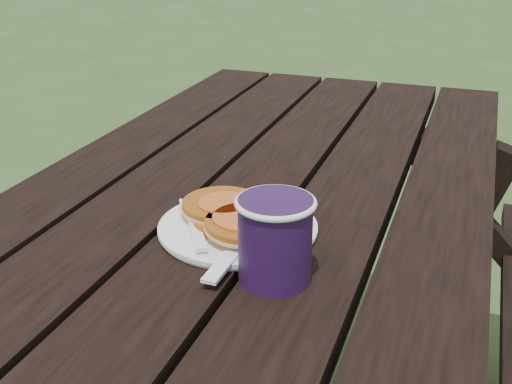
% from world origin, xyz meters
% --- Properties ---
extents(plate, '(0.26, 0.26, 0.01)m').
position_xyz_m(plate, '(0.03, -0.03, 0.76)').
color(plate, white).
rests_on(plate, picnic_table).
extents(pancake_stack, '(0.17, 0.16, 0.04)m').
position_xyz_m(pancake_stack, '(0.03, -0.04, 0.77)').
color(pancake_stack, '#A15012').
rests_on(pancake_stack, plate).
extents(knife, '(0.02, 0.18, 0.00)m').
position_xyz_m(knife, '(0.06, -0.10, 0.76)').
color(knife, white).
rests_on(knife, plate).
extents(fork, '(0.11, 0.15, 0.01)m').
position_xyz_m(fork, '(-0.01, -0.08, 0.77)').
color(fork, white).
rests_on(fork, plate).
extents(coffee_cup, '(0.10, 0.10, 0.11)m').
position_xyz_m(coffee_cup, '(0.12, -0.14, 0.81)').
color(coffee_cup, '#250F37').
rests_on(coffee_cup, picnic_table).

